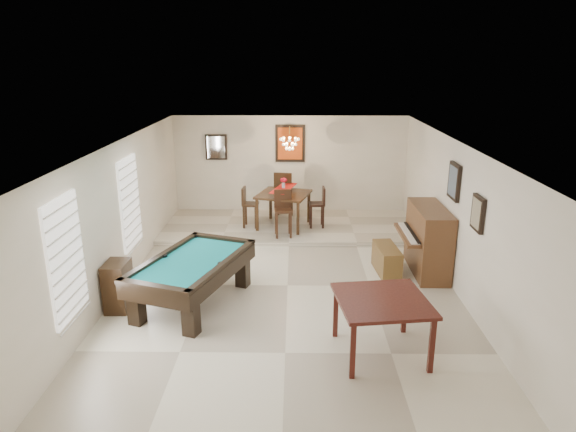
{
  "coord_description": "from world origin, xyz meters",
  "views": [
    {
      "loc": [
        0.13,
        -8.61,
        4.01
      ],
      "look_at": [
        0.0,
        0.6,
        1.15
      ],
      "focal_mm": 32.0,
      "sensor_mm": 36.0,
      "label": 1
    }
  ],
  "objects_px": {
    "apothecary_chest": "(118,286)",
    "dining_chair_east": "(317,207)",
    "dining_chair_north": "(284,195)",
    "dining_table": "(284,207)",
    "dining_chair_south": "(283,214)",
    "square_table": "(381,326)",
    "chandelier": "(290,139)",
    "dining_chair_west": "(251,207)",
    "piano_bench": "(387,260)",
    "pool_table": "(193,282)",
    "upright_piano": "(420,240)",
    "flower_vase": "(284,183)"
  },
  "relations": [
    {
      "from": "apothecary_chest",
      "to": "dining_chair_east",
      "type": "xyz_separation_m",
      "value": [
        3.43,
        4.04,
        0.19
      ]
    },
    {
      "from": "dining_chair_north",
      "to": "dining_table",
      "type": "bearing_deg",
      "value": 97.57
    },
    {
      "from": "apothecary_chest",
      "to": "dining_chair_south",
      "type": "relative_size",
      "value": 0.78
    },
    {
      "from": "dining_chair_south",
      "to": "square_table",
      "type": "bearing_deg",
      "value": -77.93
    },
    {
      "from": "chandelier",
      "to": "dining_chair_west",
      "type": "bearing_deg",
      "value": -171.68
    },
    {
      "from": "dining_chair_north",
      "to": "chandelier",
      "type": "height_order",
      "value": "chandelier"
    },
    {
      "from": "square_table",
      "to": "piano_bench",
      "type": "relative_size",
      "value": 1.28
    },
    {
      "from": "square_table",
      "to": "dining_chair_east",
      "type": "bearing_deg",
      "value": 97.35
    },
    {
      "from": "dining_table",
      "to": "chandelier",
      "type": "xyz_separation_m",
      "value": [
        0.14,
        0.1,
        1.61
      ]
    },
    {
      "from": "pool_table",
      "to": "apothecary_chest",
      "type": "bearing_deg",
      "value": -150.62
    },
    {
      "from": "upright_piano",
      "to": "apothecary_chest",
      "type": "height_order",
      "value": "upright_piano"
    },
    {
      "from": "dining_chair_west",
      "to": "flower_vase",
      "type": "bearing_deg",
      "value": -82.13
    },
    {
      "from": "upright_piano",
      "to": "dining_table",
      "type": "bearing_deg",
      "value": 138.1
    },
    {
      "from": "pool_table",
      "to": "chandelier",
      "type": "distance_m",
      "value": 4.6
    },
    {
      "from": "square_table",
      "to": "upright_piano",
      "type": "distance_m",
      "value": 3.17
    },
    {
      "from": "flower_vase",
      "to": "dining_chair_west",
      "type": "distance_m",
      "value": 0.98
    },
    {
      "from": "dining_chair_north",
      "to": "piano_bench",
      "type": "bearing_deg",
      "value": 129.99
    },
    {
      "from": "pool_table",
      "to": "square_table",
      "type": "xyz_separation_m",
      "value": [
        2.91,
        -1.5,
        0.03
      ]
    },
    {
      "from": "dining_chair_west",
      "to": "dining_chair_east",
      "type": "xyz_separation_m",
      "value": [
        1.57,
        0.03,
        0.0
      ]
    },
    {
      "from": "square_table",
      "to": "dining_chair_south",
      "type": "relative_size",
      "value": 1.16
    },
    {
      "from": "piano_bench",
      "to": "flower_vase",
      "type": "xyz_separation_m",
      "value": [
        -2.05,
        2.47,
        0.93
      ]
    },
    {
      "from": "dining_chair_west",
      "to": "dining_chair_north",
      "type": "bearing_deg",
      "value": -40.94
    },
    {
      "from": "pool_table",
      "to": "chandelier",
      "type": "xyz_separation_m",
      "value": [
        1.58,
        3.93,
        1.81
      ]
    },
    {
      "from": "piano_bench",
      "to": "dining_table",
      "type": "distance_m",
      "value": 3.23
    },
    {
      "from": "apothecary_chest",
      "to": "dining_chair_west",
      "type": "xyz_separation_m",
      "value": [
        1.86,
        4.01,
        0.19
      ]
    },
    {
      "from": "dining_table",
      "to": "dining_chair_west",
      "type": "distance_m",
      "value": 0.78
    },
    {
      "from": "flower_vase",
      "to": "dining_chair_east",
      "type": "xyz_separation_m",
      "value": [
        0.79,
        -0.01,
        -0.59
      ]
    },
    {
      "from": "piano_bench",
      "to": "dining_chair_west",
      "type": "xyz_separation_m",
      "value": [
        -2.83,
        2.44,
        0.34
      ]
    },
    {
      "from": "upright_piano",
      "to": "piano_bench",
      "type": "xyz_separation_m",
      "value": [
        -0.64,
        -0.06,
        -0.38
      ]
    },
    {
      "from": "dining_table",
      "to": "upright_piano",
      "type": "bearing_deg",
      "value": -41.9
    },
    {
      "from": "square_table",
      "to": "dining_table",
      "type": "bearing_deg",
      "value": 105.47
    },
    {
      "from": "piano_bench",
      "to": "chandelier",
      "type": "height_order",
      "value": "chandelier"
    },
    {
      "from": "pool_table",
      "to": "dining_chair_west",
      "type": "bearing_deg",
      "value": 99.43
    },
    {
      "from": "pool_table",
      "to": "dining_chair_north",
      "type": "height_order",
      "value": "dining_chair_north"
    },
    {
      "from": "dining_table",
      "to": "flower_vase",
      "type": "bearing_deg",
      "value": 0.0
    },
    {
      "from": "piano_bench",
      "to": "flower_vase",
      "type": "relative_size",
      "value": 3.56
    },
    {
      "from": "flower_vase",
      "to": "pool_table",
      "type": "bearing_deg",
      "value": -110.59
    },
    {
      "from": "dining_table",
      "to": "chandelier",
      "type": "relative_size",
      "value": 1.89
    },
    {
      "from": "piano_bench",
      "to": "dining_chair_south",
      "type": "relative_size",
      "value": 0.91
    },
    {
      "from": "upright_piano",
      "to": "apothecary_chest",
      "type": "bearing_deg",
      "value": -162.93
    },
    {
      "from": "pool_table",
      "to": "piano_bench",
      "type": "height_order",
      "value": "pool_table"
    },
    {
      "from": "pool_table",
      "to": "square_table",
      "type": "relative_size",
      "value": 1.91
    },
    {
      "from": "flower_vase",
      "to": "chandelier",
      "type": "bearing_deg",
      "value": 35.05
    },
    {
      "from": "dining_chair_west",
      "to": "apothecary_chest",
      "type": "bearing_deg",
      "value": 160.3
    },
    {
      "from": "apothecary_chest",
      "to": "dining_chair_north",
      "type": "height_order",
      "value": "dining_chair_north"
    },
    {
      "from": "flower_vase",
      "to": "dining_chair_south",
      "type": "height_order",
      "value": "flower_vase"
    },
    {
      "from": "dining_chair_south",
      "to": "dining_table",
      "type": "bearing_deg",
      "value": 85.11
    },
    {
      "from": "flower_vase",
      "to": "dining_chair_south",
      "type": "xyz_separation_m",
      "value": [
        0.01,
        -0.72,
        -0.55
      ]
    },
    {
      "from": "square_table",
      "to": "apothecary_chest",
      "type": "height_order",
      "value": "square_table"
    },
    {
      "from": "square_table",
      "to": "pool_table",
      "type": "bearing_deg",
      "value": 152.74
    }
  ]
}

